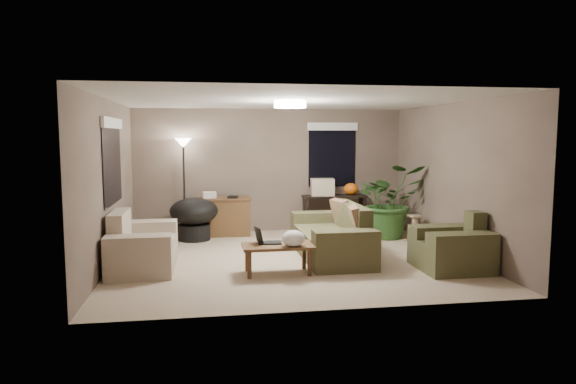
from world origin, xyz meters
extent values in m
plane|color=#BFA78E|center=(0.00, 0.00, 0.00)|extent=(5.50, 5.50, 0.00)
plane|color=white|center=(0.00, 0.00, 2.50)|extent=(5.50, 5.50, 0.00)
plane|color=#736155|center=(0.00, 2.50, 1.25)|extent=(5.50, 0.00, 5.50)
plane|color=#736155|center=(0.00, -2.50, 1.25)|extent=(5.50, 0.00, 5.50)
plane|color=#736155|center=(-2.75, 0.00, 1.25)|extent=(0.00, 5.00, 5.00)
plane|color=#736155|center=(2.75, 0.00, 1.25)|extent=(0.00, 5.00, 5.00)
cube|color=brown|center=(0.67, 0.02, 0.21)|extent=(0.95, 1.48, 0.42)
cube|color=#48472B|center=(1.03, 0.02, 0.64)|extent=(0.22, 1.48, 0.43)
cube|color=brown|center=(0.67, -0.90, 0.30)|extent=(0.95, 0.36, 0.60)
cube|color=#4D4B2E|center=(0.67, 0.94, 0.30)|extent=(0.95, 0.36, 0.60)
cube|color=#8C7251|center=(0.97, -0.43, 0.65)|extent=(0.29, 0.48, 0.47)
cube|color=#8C7251|center=(0.97, 0.47, 0.65)|extent=(0.34, 0.49, 0.47)
cube|color=beige|center=(-2.24, -0.21, 0.21)|extent=(0.90, 0.88, 0.42)
cube|color=beige|center=(-2.58, -0.21, 0.64)|extent=(0.22, 0.88, 0.43)
cube|color=beige|center=(-2.24, -0.83, 0.30)|extent=(0.90, 0.36, 0.60)
cube|color=beige|center=(-2.24, 0.41, 0.30)|extent=(0.90, 0.36, 0.60)
cube|color=#4B4A2D|center=(2.23, -1.04, 0.21)|extent=(0.95, 0.28, 0.42)
cube|color=brown|center=(2.59, -1.04, 0.64)|extent=(0.22, 0.28, 0.43)
cube|color=brown|center=(2.23, -1.36, 0.30)|extent=(0.95, 0.36, 0.60)
cube|color=#46462A|center=(2.23, -0.72, 0.30)|extent=(0.95, 0.36, 0.60)
cube|color=brown|center=(-0.32, -0.87, 0.40)|extent=(1.00, 0.55, 0.04)
cylinder|color=brown|center=(-0.74, -1.07, 0.19)|extent=(0.06, 0.06, 0.38)
cylinder|color=brown|center=(0.10, -1.07, 0.19)|extent=(0.06, 0.06, 0.38)
cylinder|color=brown|center=(-0.74, -0.67, 0.19)|extent=(0.06, 0.06, 0.38)
cylinder|color=brown|center=(0.10, -0.67, 0.19)|extent=(0.06, 0.06, 0.38)
cube|color=black|center=(-0.42, -0.77, 0.43)|extent=(0.34, 0.25, 0.02)
cube|color=black|center=(-0.58, -0.77, 0.55)|extent=(0.12, 0.24, 0.22)
ellipsoid|color=white|center=(-0.12, -1.02, 0.53)|extent=(0.41, 0.40, 0.23)
cube|color=brown|center=(-1.00, 2.11, 0.35)|extent=(1.05, 0.45, 0.71)
cube|color=brown|center=(-1.00, 2.11, 0.73)|extent=(1.10, 0.50, 0.04)
cube|color=silver|center=(-1.25, 2.11, 0.81)|extent=(0.26, 0.22, 0.12)
cube|color=black|center=(-0.80, 2.06, 0.77)|extent=(0.22, 0.25, 0.04)
cube|color=black|center=(1.28, 2.18, 0.73)|extent=(1.30, 0.40, 0.04)
cube|color=black|center=(0.68, 2.18, 0.35)|extent=(0.05, 0.38, 0.71)
cube|color=black|center=(1.88, 2.18, 0.35)|extent=(0.05, 0.38, 0.71)
cube|color=black|center=(1.28, 2.18, 0.15)|extent=(1.25, 0.36, 0.03)
ellipsoid|color=orange|center=(1.63, 2.18, 0.87)|extent=(0.36, 0.36, 0.24)
cube|color=beige|center=(1.03, 2.18, 0.92)|extent=(0.49, 0.39, 0.34)
cylinder|color=black|center=(-1.55, 1.74, 0.15)|extent=(0.60, 0.60, 0.30)
ellipsoid|color=black|center=(-1.55, 1.74, 0.55)|extent=(1.14, 1.14, 0.50)
cylinder|color=black|center=(-1.73, 2.23, 0.01)|extent=(0.28, 0.28, 0.02)
cylinder|color=black|center=(-1.73, 2.23, 0.90)|extent=(0.04, 0.04, 1.78)
cone|color=white|center=(-1.73, 2.23, 1.82)|extent=(0.32, 0.32, 0.18)
cylinder|color=white|center=(0.00, 0.00, 2.44)|extent=(0.50, 0.50, 0.10)
imported|color=#2D5923|center=(2.17, 1.39, 0.56)|extent=(1.28, 1.42, 1.11)
cube|color=tan|center=(2.49, 0.91, 0.01)|extent=(0.32, 0.32, 0.03)
cylinder|color=tan|center=(2.49, 0.91, 0.25)|extent=(0.12, 0.12, 0.44)
cube|color=tan|center=(2.49, 0.91, 0.48)|extent=(0.22, 0.22, 0.03)
cube|color=black|center=(-2.73, 0.30, 1.55)|extent=(0.01, 1.50, 1.30)
cube|color=white|center=(-2.71, 0.30, 2.15)|extent=(0.05, 1.56, 0.16)
cube|color=black|center=(1.30, 2.48, 1.55)|extent=(1.00, 0.01, 1.30)
cube|color=white|center=(1.30, 2.46, 2.15)|extent=(1.06, 0.05, 0.16)
camera|label=1|loc=(-1.31, -7.95, 1.95)|focal=32.00mm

